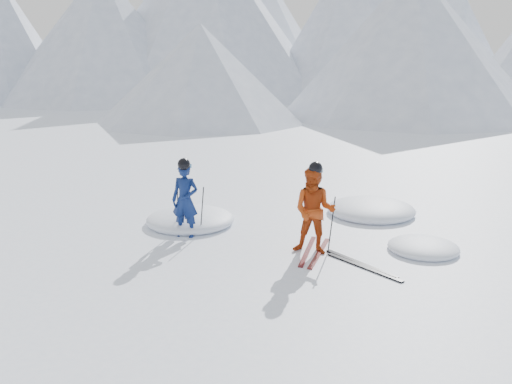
% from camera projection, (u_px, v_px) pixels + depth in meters
% --- Properties ---
extents(ground, '(160.00, 160.00, 0.00)m').
position_uv_depth(ground, '(343.00, 270.00, 9.66)').
color(ground, white).
rests_on(ground, ground).
extents(skier_blue, '(0.63, 0.48, 1.57)m').
position_uv_depth(skier_blue, '(185.00, 200.00, 11.27)').
color(skier_blue, '#0D1E53').
rests_on(skier_blue, ground).
extents(skier_red, '(0.92, 0.77, 1.69)m').
position_uv_depth(skier_red, '(314.00, 211.00, 10.29)').
color(skier_red, '#AB370D').
rests_on(skier_red, ground).
extents(pole_blue_left, '(0.11, 0.08, 1.04)m').
position_uv_depth(pole_blue_left, '(178.00, 209.00, 11.59)').
color(pole_blue_left, black).
rests_on(pole_blue_left, ground).
extents(pole_blue_right, '(0.11, 0.07, 1.04)m').
position_uv_depth(pole_blue_right, '(202.00, 211.00, 11.45)').
color(pole_blue_right, black).
rests_on(pole_blue_right, ground).
extents(pole_red_left, '(0.11, 0.09, 1.12)m').
position_uv_depth(pole_red_left, '(304.00, 220.00, 10.70)').
color(pole_red_left, black).
rests_on(pole_red_left, ground).
extents(pole_red_right, '(0.11, 0.08, 1.12)m').
position_uv_depth(pole_red_right, '(332.00, 225.00, 10.36)').
color(pole_red_right, black).
rests_on(pole_red_right, ground).
extents(ski_worn_left, '(0.44, 1.68, 0.03)m').
position_uv_depth(ski_worn_left, '(307.00, 251.00, 10.54)').
color(ski_worn_left, black).
rests_on(ski_worn_left, ground).
extents(ski_worn_right, '(0.33, 1.70, 0.03)m').
position_uv_depth(ski_worn_right, '(319.00, 253.00, 10.44)').
color(ski_worn_right, black).
rests_on(ski_worn_right, ground).
extents(ski_loose_a, '(1.55, 0.86, 0.03)m').
position_uv_depth(ski_loose_a, '(361.00, 263.00, 9.90)').
color(ski_loose_a, black).
rests_on(ski_loose_a, ground).
extents(ski_loose_b, '(1.58, 0.81, 0.03)m').
position_uv_depth(ski_loose_b, '(364.00, 267.00, 9.73)').
color(ski_loose_b, black).
rests_on(ski_loose_b, ground).
extents(snow_lumps, '(9.19, 7.20, 0.46)m').
position_uv_depth(snow_lumps, '(322.00, 230.00, 11.83)').
color(snow_lumps, white).
rests_on(snow_lumps, ground).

